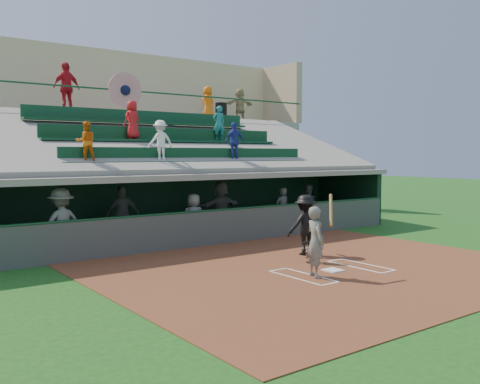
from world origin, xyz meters
TOP-DOWN VIEW (x-y plane):
  - ground at (0.00, 0.00)m, footprint 100.00×100.00m
  - dirt_slab at (0.00, 0.50)m, footprint 11.00×9.00m
  - home_plate at (0.00, 0.00)m, footprint 0.43×0.43m
  - batters_box_chalk at (0.00, 0.00)m, footprint 2.65×1.85m
  - dugout_floor at (0.00, 6.75)m, footprint 16.00×3.50m
  - concourse_slab at (0.00, 13.50)m, footprint 20.00×3.00m
  - grandstand at (-0.01, 10.51)m, footprint 20.40×10.40m
  - batter_at_plate at (-0.82, -0.21)m, footprint 0.91×0.77m
  - catcher at (0.29, 1.08)m, footprint 0.52×0.42m
  - home_umpire at (0.94, 1.98)m, footprint 1.23×0.85m
  - dugout_bench at (-0.28, 8.06)m, footprint 14.30×0.69m
  - dugout_player_a at (-4.96, 5.40)m, footprint 1.37×0.93m
  - dugout_player_b at (-2.41, 7.05)m, footprint 1.14×0.62m
  - dugout_player_c at (-0.62, 5.55)m, footprint 0.86×0.63m
  - dugout_player_d at (1.21, 6.66)m, footprint 1.79×0.58m
  - dugout_player_e at (3.64, 6.06)m, footprint 0.60×0.40m
  - dugout_player_f at (5.24, 6.36)m, footprint 0.95×0.83m
  - trash_bin at (5.51, 12.82)m, footprint 0.57×0.57m
  - concourse_staff_a at (-2.26, 12.59)m, footprint 1.27×0.77m
  - concourse_staff_b at (4.47, 12.43)m, footprint 0.84×0.62m
  - concourse_staff_c at (6.94, 13.19)m, footprint 1.65×0.76m

SIDE VIEW (x-z plane):
  - ground at x=0.00m, z-range 0.00..0.00m
  - dirt_slab at x=0.00m, z-range 0.00..0.02m
  - dugout_floor at x=0.00m, z-range 0.00..0.04m
  - batters_box_chalk at x=0.00m, z-range 0.02..0.03m
  - home_plate at x=0.00m, z-range 0.02..0.05m
  - dugout_bench at x=-0.28m, z-range 0.04..0.47m
  - catcher at x=0.29m, z-range 0.02..1.04m
  - dugout_player_c at x=-0.62m, z-range 0.04..1.65m
  - dugout_player_e at x=3.64m, z-range 0.04..1.65m
  - batter_at_plate at x=-0.82m, z-range -0.11..1.84m
  - dugout_player_f at x=5.24m, z-range 0.04..1.70m
  - home_umpire at x=0.94m, z-range 0.02..1.75m
  - dugout_player_b at x=-2.41m, z-range 0.04..1.88m
  - dugout_player_d at x=1.21m, z-range 0.04..1.96m
  - dugout_player_a at x=-4.96m, z-range 0.04..1.99m
  - grandstand at x=-0.01m, z-range -1.64..6.16m
  - concourse_slab at x=0.00m, z-range 0.00..4.60m
  - trash_bin at x=5.51m, z-range 4.60..5.46m
  - concourse_staff_b at x=4.47m, z-range 4.60..6.17m
  - concourse_staff_c at x=6.94m, z-range 4.60..6.31m
  - concourse_staff_a at x=-2.26m, z-range 4.60..6.63m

